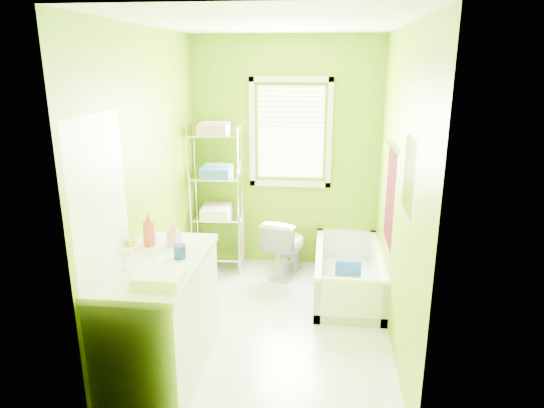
# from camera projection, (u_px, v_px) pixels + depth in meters

# --- Properties ---
(ground) EXTENTS (2.90, 2.90, 0.00)m
(ground) POSITION_uv_depth(u_px,v_px,m) (272.00, 323.00, 4.47)
(ground) COLOR silver
(ground) RESTS_ON ground
(room_envelope) EXTENTS (2.14, 2.94, 2.62)m
(room_envelope) POSITION_uv_depth(u_px,v_px,m) (272.00, 158.00, 4.03)
(room_envelope) COLOR #6A9707
(room_envelope) RESTS_ON ground
(window) EXTENTS (0.92, 0.05, 1.22)m
(window) POSITION_uv_depth(u_px,v_px,m) (291.00, 127.00, 5.36)
(window) COLOR white
(window) RESTS_ON ground
(door) EXTENTS (0.09, 0.80, 2.00)m
(door) POSITION_uv_depth(u_px,v_px,m) (107.00, 260.00, 3.35)
(door) COLOR white
(door) RESTS_ON ground
(right_wall_decor) EXTENTS (0.04, 1.48, 1.17)m
(right_wall_decor) POSITION_uv_depth(u_px,v_px,m) (397.00, 188.00, 3.97)
(right_wall_decor) COLOR #3E070B
(right_wall_decor) RESTS_ON ground
(bathtub) EXTENTS (0.67, 1.44, 0.47)m
(bathtub) POSITION_uv_depth(u_px,v_px,m) (348.00, 279.00, 5.02)
(bathtub) COLOR white
(bathtub) RESTS_ON ground
(toilet) EXTENTS (0.54, 0.73, 0.67)m
(toilet) POSITION_uv_depth(u_px,v_px,m) (286.00, 245.00, 5.42)
(toilet) COLOR white
(toilet) RESTS_ON ground
(vanity) EXTENTS (0.63, 1.23, 1.19)m
(vanity) POSITION_uv_depth(u_px,v_px,m) (161.00, 314.00, 3.64)
(vanity) COLOR white
(vanity) RESTS_ON ground
(wire_shelf_unit) EXTENTS (0.58, 0.46, 1.68)m
(wire_shelf_unit) POSITION_uv_depth(u_px,v_px,m) (218.00, 182.00, 5.38)
(wire_shelf_unit) COLOR silver
(wire_shelf_unit) RESTS_ON ground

